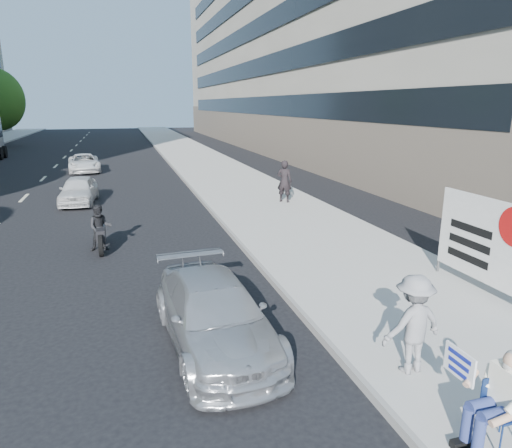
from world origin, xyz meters
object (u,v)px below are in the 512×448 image
object	(u,v)px
seated_protester	(497,395)
jogger	(413,324)
pedestrian_woman	(284,181)
motorcycle	(101,230)
protest_banner	(487,241)
parked_sedan	(214,314)
white_sedan_far	(84,163)
white_sedan_near	(79,190)

from	to	relation	value
seated_protester	jogger	bearing A→B (deg)	89.64
pedestrian_woman	motorcycle	bearing A→B (deg)	67.96
motorcycle	seated_protester	bearing A→B (deg)	-64.85
protest_banner	parked_sedan	bearing A→B (deg)	-177.92
parked_sedan	pedestrian_woman	bearing A→B (deg)	60.44
seated_protester	white_sedan_far	bearing A→B (deg)	103.19
protest_banner	white_sedan_near	bearing A→B (deg)	124.75
jogger	motorcycle	bearing A→B (deg)	-64.50
pedestrian_woman	protest_banner	size ratio (longest dim) A/B	0.60
seated_protester	white_sedan_near	xyz separation A→B (m)	(-6.15, 17.66, -0.27)
protest_banner	motorcycle	bearing A→B (deg)	142.87
protest_banner	motorcycle	xyz separation A→B (m)	(-8.35, 6.32, -0.76)
white_sedan_far	motorcycle	world-z (taller)	motorcycle
white_sedan_far	seated_protester	bearing A→B (deg)	-81.96
pedestrian_woman	motorcycle	xyz separation A→B (m)	(-7.51, -4.45, -0.43)
protest_banner	white_sedan_near	distance (m)	16.73
white_sedan_near	white_sedan_far	bearing A→B (deg)	96.46
parked_sedan	seated_protester	bearing A→B (deg)	-56.71
parked_sedan	white_sedan_near	world-z (taller)	parked_sedan
protest_banner	parked_sedan	distance (m)	6.22
jogger	protest_banner	xyz separation A→B (m)	(3.37, 2.18, 0.44)
pedestrian_woman	motorcycle	size ratio (longest dim) A/B	0.89
pedestrian_woman	white_sedan_near	distance (m)	9.19
seated_protester	protest_banner	size ratio (longest dim) A/B	0.43
seated_protester	motorcycle	xyz separation A→B (m)	(-4.97, 10.25, -0.24)
seated_protester	parked_sedan	world-z (taller)	seated_protester
white_sedan_near	motorcycle	world-z (taller)	motorcycle
parked_sedan	motorcycle	distance (m)	6.90
jogger	white_sedan_far	xyz separation A→B (m)	(-6.59, 26.35, -0.39)
white_sedan_far	white_sedan_near	bearing A→B (deg)	-92.76
jogger	seated_protester	bearing A→B (deg)	84.78
protest_banner	white_sedan_near	world-z (taller)	protest_banner
pedestrian_woman	protest_banner	distance (m)	10.81
protest_banner	seated_protester	bearing A→B (deg)	-130.70
seated_protester	white_sedan_near	size ratio (longest dim) A/B	0.37
protest_banner	parked_sedan	world-z (taller)	protest_banner
white_sedan_near	white_sedan_far	xyz separation A→B (m)	(-0.44, 10.44, -0.03)
jogger	white_sedan_near	size ratio (longest dim) A/B	0.46
pedestrian_woman	parked_sedan	world-z (taller)	pedestrian_woman
seated_protester	white_sedan_far	xyz separation A→B (m)	(-6.58, 28.10, -0.30)
seated_protester	white_sedan_near	distance (m)	18.70
jogger	motorcycle	distance (m)	9.86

